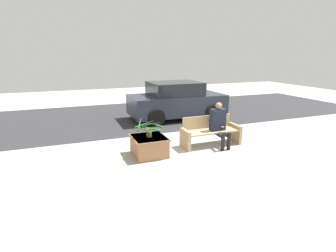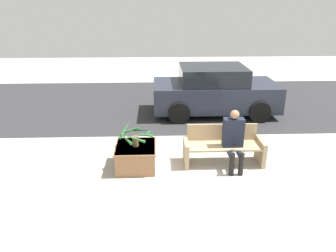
{
  "view_description": "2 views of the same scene",
  "coord_description": "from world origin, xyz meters",
  "px_view_note": "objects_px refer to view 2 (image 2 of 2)",
  "views": [
    {
      "loc": [
        -3.51,
        -5.51,
        2.57
      ],
      "look_at": [
        -1.01,
        0.93,
        0.67
      ],
      "focal_mm": 28.0,
      "sensor_mm": 36.0,
      "label": 1
    },
    {
      "loc": [
        -1.19,
        -5.63,
        3.41
      ],
      "look_at": [
        -0.94,
        0.79,
        0.91
      ],
      "focal_mm": 35.0,
      "sensor_mm": 36.0,
      "label": 2
    }
  ],
  "objects_px": {
    "bench": "(223,146)",
    "potted_plant": "(136,135)",
    "parked_car": "(214,91)",
    "person_seated": "(234,137)",
    "planter_box": "(136,156)"
  },
  "relations": [
    {
      "from": "bench",
      "to": "person_seated",
      "type": "xyz_separation_m",
      "value": [
        0.17,
        -0.19,
        0.29
      ]
    },
    {
      "from": "bench",
      "to": "potted_plant",
      "type": "relative_size",
      "value": 2.19
    },
    {
      "from": "person_seated",
      "to": "planter_box",
      "type": "bearing_deg",
      "value": 179.01
    },
    {
      "from": "bench",
      "to": "planter_box",
      "type": "bearing_deg",
      "value": -175.35
    },
    {
      "from": "bench",
      "to": "parked_car",
      "type": "relative_size",
      "value": 0.46
    },
    {
      "from": "potted_plant",
      "to": "parked_car",
      "type": "relative_size",
      "value": 0.21
    },
    {
      "from": "bench",
      "to": "parked_car",
      "type": "distance_m",
      "value": 3.42
    },
    {
      "from": "planter_box",
      "to": "potted_plant",
      "type": "bearing_deg",
      "value": -12.53
    },
    {
      "from": "person_seated",
      "to": "parked_car",
      "type": "height_order",
      "value": "parked_car"
    },
    {
      "from": "bench",
      "to": "parked_car",
      "type": "xyz_separation_m",
      "value": [
        0.36,
        3.38,
        0.34
      ]
    },
    {
      "from": "parked_car",
      "to": "person_seated",
      "type": "bearing_deg",
      "value": -93.02
    },
    {
      "from": "person_seated",
      "to": "parked_car",
      "type": "xyz_separation_m",
      "value": [
        0.19,
        3.57,
        0.05
      ]
    },
    {
      "from": "bench",
      "to": "planter_box",
      "type": "height_order",
      "value": "bench"
    },
    {
      "from": "potted_plant",
      "to": "parked_car",
      "type": "height_order",
      "value": "parked_car"
    },
    {
      "from": "potted_plant",
      "to": "parked_car",
      "type": "bearing_deg",
      "value": 57.54
    }
  ]
}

